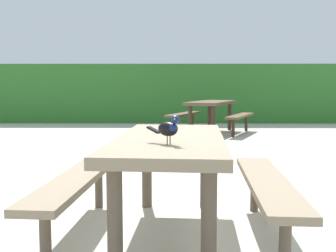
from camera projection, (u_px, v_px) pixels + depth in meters
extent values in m
plane|color=beige|center=(193.00, 231.00, 3.08)|extent=(60.00, 60.00, 0.00)
cube|color=#2D6B28|center=(177.00, 93.00, 12.44)|extent=(28.00, 1.30, 1.74)
cube|color=#84725B|center=(170.00, 141.00, 2.93)|extent=(0.88, 1.85, 0.07)
cylinder|color=brown|center=(115.00, 222.00, 2.29)|extent=(0.09, 0.09, 0.67)
cylinder|color=brown|center=(209.00, 225.00, 2.25)|extent=(0.09, 0.09, 0.67)
cylinder|color=brown|center=(147.00, 170.00, 3.69)|extent=(0.09, 0.09, 0.67)
cylinder|color=brown|center=(205.00, 171.00, 3.65)|extent=(0.09, 0.09, 0.67)
cube|color=#84725B|center=(77.00, 179.00, 3.02)|extent=(0.40, 1.73, 0.05)
cylinder|color=brown|center=(45.00, 240.00, 2.40)|extent=(0.07, 0.07, 0.39)
cylinder|color=brown|center=(99.00, 186.00, 3.67)|extent=(0.07, 0.07, 0.39)
cube|color=#84725B|center=(267.00, 182.00, 2.91)|extent=(0.40, 1.73, 0.05)
cylinder|color=brown|center=(285.00, 247.00, 2.29)|extent=(0.07, 0.07, 0.39)
cylinder|color=brown|center=(254.00, 189.00, 3.57)|extent=(0.07, 0.07, 0.39)
ellipsoid|color=black|center=(168.00, 129.00, 2.53)|extent=(0.16, 0.15, 0.09)
ellipsoid|color=navy|center=(173.00, 128.00, 2.51)|extent=(0.09, 0.09, 0.06)
sphere|color=navy|center=(175.00, 120.00, 2.49)|extent=(0.05, 0.05, 0.05)
sphere|color=#EAE08C|center=(179.00, 119.00, 2.50)|extent=(0.01, 0.01, 0.01)
sphere|color=#EAE08C|center=(175.00, 119.00, 2.47)|extent=(0.01, 0.01, 0.01)
cone|color=black|center=(180.00, 120.00, 2.46)|extent=(0.03, 0.03, 0.02)
cube|color=black|center=(154.00, 130.00, 2.61)|extent=(0.10, 0.09, 0.04)
cylinder|color=#47423D|center=(170.00, 140.00, 2.55)|extent=(0.01, 0.01, 0.05)
cylinder|color=#47423D|center=(167.00, 140.00, 2.52)|extent=(0.01, 0.01, 0.05)
cube|color=brown|center=(211.00, 103.00, 9.52)|extent=(1.40, 1.95, 0.07)
cylinder|color=#382B1D|center=(230.00, 117.00, 10.10)|extent=(0.09, 0.09, 0.67)
cylinder|color=#382B1D|center=(209.00, 116.00, 10.31)|extent=(0.09, 0.09, 0.67)
cylinder|color=#382B1D|center=(213.00, 121.00, 8.81)|extent=(0.09, 0.09, 0.67)
cylinder|color=#382B1D|center=(190.00, 120.00, 9.02)|extent=(0.09, 0.09, 0.67)
cube|color=brown|center=(240.00, 116.00, 9.28)|extent=(0.92, 1.68, 0.05)
cylinder|color=#382B1D|center=(246.00, 123.00, 9.88)|extent=(0.07, 0.07, 0.39)
cylinder|color=#382B1D|center=(233.00, 128.00, 8.71)|extent=(0.07, 0.07, 0.39)
cube|color=brown|center=(183.00, 114.00, 9.83)|extent=(0.92, 1.68, 0.05)
cylinder|color=#382B1D|center=(192.00, 121.00, 10.44)|extent=(0.07, 0.07, 0.39)
cylinder|color=#382B1D|center=(173.00, 126.00, 9.26)|extent=(0.07, 0.07, 0.39)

